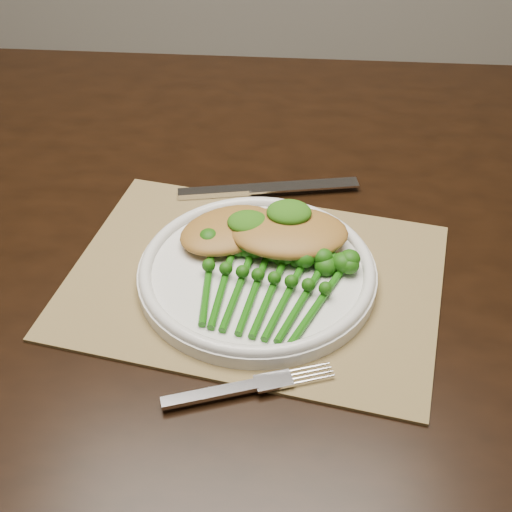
# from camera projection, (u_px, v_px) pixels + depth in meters

# --- Properties ---
(dining_table) EXTENTS (1.61, 0.92, 0.75)m
(dining_table) POSITION_uv_depth(u_px,v_px,m) (219.00, 405.00, 1.11)
(dining_table) COLOR black
(dining_table) RESTS_ON ground
(placemat) EXTENTS (0.45, 0.37, 0.00)m
(placemat) POSITION_uv_depth(u_px,v_px,m) (254.00, 280.00, 0.78)
(placemat) COLOR olive
(placemat) RESTS_ON dining_table
(dinner_plate) EXTENTS (0.26, 0.26, 0.02)m
(dinner_plate) POSITION_uv_depth(u_px,v_px,m) (257.00, 271.00, 0.77)
(dinner_plate) COLOR silver
(dinner_plate) RESTS_ON placemat
(knife) EXTENTS (0.23, 0.06, 0.01)m
(knife) POSITION_uv_depth(u_px,v_px,m) (251.00, 189.00, 0.90)
(knife) COLOR silver
(knife) RESTS_ON placemat
(fork) EXTENTS (0.16, 0.07, 0.01)m
(fork) POSITION_uv_depth(u_px,v_px,m) (260.00, 384.00, 0.66)
(fork) COLOR silver
(fork) RESTS_ON placemat
(chicken_fillet_left) EXTENTS (0.14, 0.13, 0.02)m
(chicken_fillet_left) POSITION_uv_depth(u_px,v_px,m) (229.00, 230.00, 0.80)
(chicken_fillet_left) COLOR #A87630
(chicken_fillet_left) RESTS_ON dinner_plate
(chicken_fillet_right) EXTENTS (0.13, 0.10, 0.03)m
(chicken_fillet_right) POSITION_uv_depth(u_px,v_px,m) (289.00, 233.00, 0.79)
(chicken_fillet_right) COLOR #A87630
(chicken_fillet_right) RESTS_ON dinner_plate
(pesto_dollop_left) EXTENTS (0.05, 0.04, 0.02)m
(pesto_dollop_left) POSITION_uv_depth(u_px,v_px,m) (248.00, 222.00, 0.79)
(pesto_dollop_left) COLOR #1A4B0A
(pesto_dollop_left) RESTS_ON chicken_fillet_left
(pesto_dollop_right) EXTENTS (0.05, 0.04, 0.02)m
(pesto_dollop_right) POSITION_uv_depth(u_px,v_px,m) (289.00, 212.00, 0.79)
(pesto_dollop_right) COLOR #1A4B0A
(pesto_dollop_right) RESTS_ON chicken_fillet_right
(broccolini_bundle) EXTENTS (0.17, 0.19, 0.04)m
(broccolini_bundle) POSITION_uv_depth(u_px,v_px,m) (261.00, 294.00, 0.73)
(broccolini_bundle) COLOR #15550B
(broccolini_bundle) RESTS_ON dinner_plate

